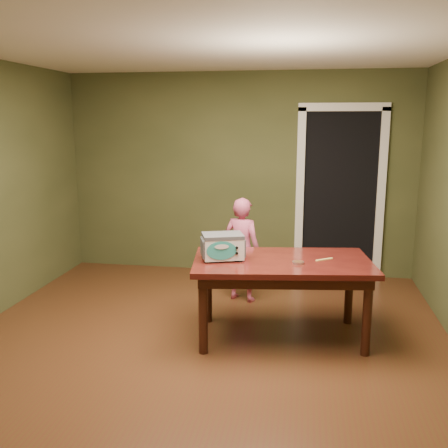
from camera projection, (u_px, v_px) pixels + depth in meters
The scene contains 8 objects.
floor at pixel (198, 354), 4.34m from camera, with size 5.00×5.00×0.00m, color #4F2616.
room_shell at pixel (196, 156), 3.99m from camera, with size 4.52×5.02×2.61m.
doorway at pixel (338, 192), 6.60m from camera, with size 1.10×0.66×2.25m.
dining_table at pixel (282, 270), 4.55m from camera, with size 1.71×1.11×0.75m.
toy_oven at pixel (223, 246), 4.51m from camera, with size 0.44×0.36×0.24m.
baking_pan at pixel (298, 262), 4.40m from camera, with size 0.10×0.10×0.02m.
spatula at pixel (324, 259), 4.52m from camera, with size 0.18×0.03×0.01m, color #E2CA62.
child at pixel (242, 249), 5.54m from camera, with size 0.43×0.28×1.17m, color #CA5377.
Camera 1 is at (0.88, -3.93, 1.99)m, focal length 40.00 mm.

